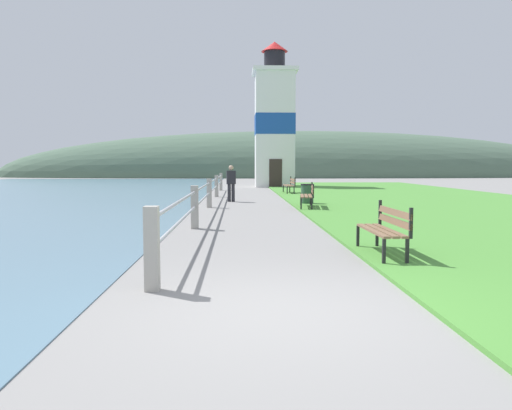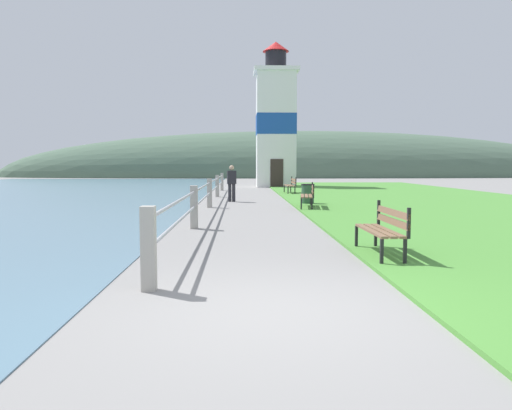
{
  "view_description": "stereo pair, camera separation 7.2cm",
  "coord_description": "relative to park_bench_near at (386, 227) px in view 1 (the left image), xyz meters",
  "views": [
    {
      "loc": [
        -0.44,
        -5.33,
        1.61
      ],
      "look_at": [
        0.12,
        10.82,
        0.3
      ],
      "focal_mm": 35.0,
      "sensor_mm": 36.0,
      "label": 1
    },
    {
      "loc": [
        -0.37,
        -5.33,
        1.61
      ],
      "look_at": [
        0.12,
        10.82,
        0.3
      ],
      "focal_mm": 35.0,
      "sensor_mm": 36.0,
      "label": 2
    }
  ],
  "objects": [
    {
      "name": "ground_plane",
      "position": [
        -2.11,
        -3.18,
        -0.54
      ],
      "size": [
        160.0,
        160.0,
        0.0
      ],
      "primitive_type": "plane",
      "color": "gray"
    },
    {
      "name": "grass_verge",
      "position": [
        5.54,
        11.99,
        -0.51
      ],
      "size": [
        12.0,
        45.54,
        0.06
      ],
      "color": "#4C8E38",
      "rests_on": "ground_plane"
    },
    {
      "name": "seawall_railing",
      "position": [
        -3.66,
        10.22,
        0.1
      ],
      "size": [
        0.18,
        24.98,
        1.09
      ],
      "color": "#A8A399",
      "rests_on": "ground_plane"
    },
    {
      "name": "park_bench_near",
      "position": [
        0.0,
        0.0,
        0.0
      ],
      "size": [
        0.48,
        1.72,
        0.94
      ],
      "rotation": [
        0.0,
        0.0,
        3.15
      ],
      "color": "brown",
      "rests_on": "ground_plane"
    },
    {
      "name": "park_bench_midway",
      "position": [
        -0.0,
        9.58,
        0.0
      ],
      "size": [
        0.7,
        1.98,
        0.94
      ],
      "rotation": [
        0.0,
        0.0,
        3.02
      ],
      "color": "brown",
      "rests_on": "ground_plane"
    },
    {
      "name": "park_bench_far",
      "position": [
        0.27,
        18.77,
        0.0
      ],
      "size": [
        0.53,
        1.79,
        0.94
      ],
      "rotation": [
        0.0,
        0.0,
        3.17
      ],
      "color": "brown",
      "rests_on": "ground_plane"
    },
    {
      "name": "lighthouse",
      "position": [
        0.04,
        27.81,
        4.08
      ],
      "size": [
        3.16,
        3.16,
        10.37
      ],
      "color": "white",
      "rests_on": "ground_plane"
    },
    {
      "name": "person_strolling",
      "position": [
        -2.88,
        13.15,
        0.32
      ],
      "size": [
        0.41,
        0.26,
        1.58
      ],
      "rotation": [
        0.0,
        0.0,
        1.72
      ],
      "color": "#28282D",
      "rests_on": "ground_plane"
    },
    {
      "name": "trash_bin",
      "position": [
        0.2,
        11.38,
        -0.11
      ],
      "size": [
        0.54,
        0.54,
        0.84
      ],
      "color": "#2D5138",
      "rests_on": "ground_plane"
    },
    {
      "name": "distant_hillside",
      "position": [
        5.89,
        57.17,
        -0.54
      ],
      "size": [
        80.0,
        16.0,
        12.0
      ],
      "color": "#4C6651",
      "rests_on": "ground_plane"
    }
  ]
}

